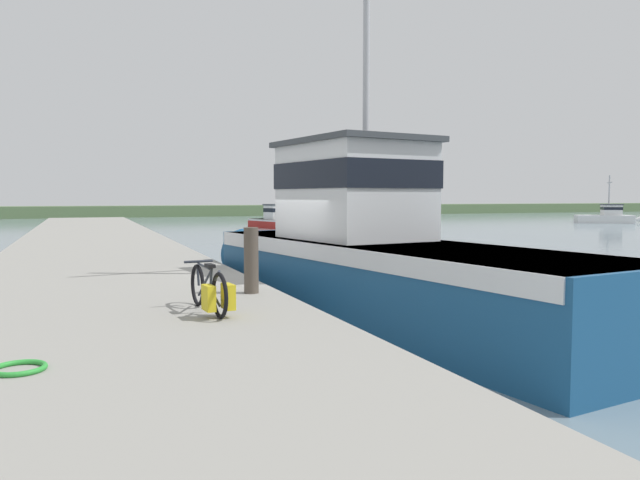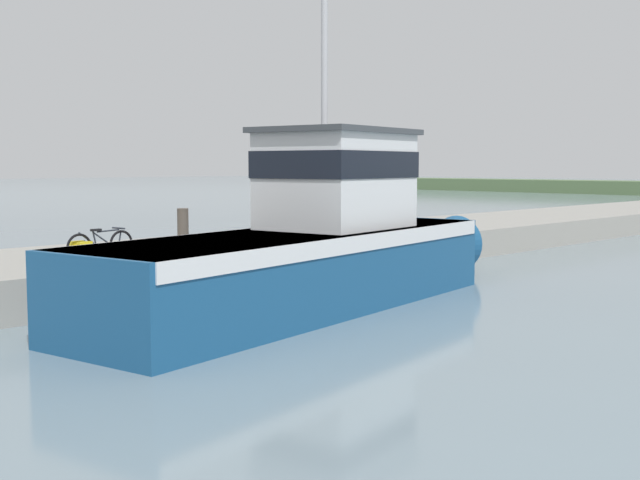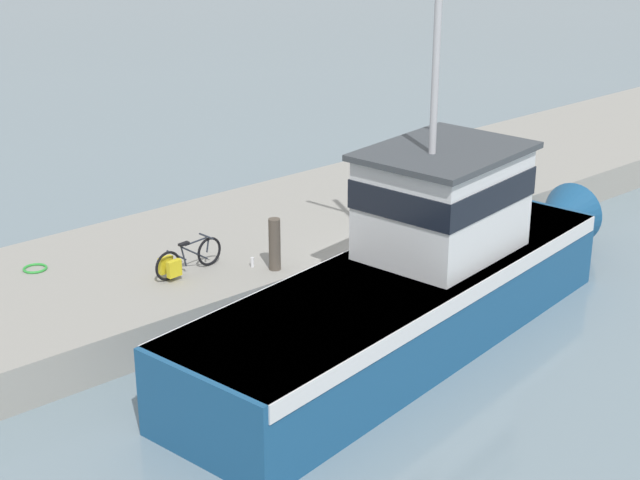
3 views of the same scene
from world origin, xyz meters
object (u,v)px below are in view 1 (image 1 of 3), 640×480
boat_orange_near (607,216)px  mooring_post (251,260)px  fishing_boat_main (372,254)px  water_bottle_by_bike (232,290)px  bicycle_touring (211,291)px  boat_white_moored (273,219)px

boat_orange_near → mooring_post: 57.32m
fishing_boat_main → water_bottle_by_bike: (-3.39, -1.65, -0.36)m
boat_orange_near → mooring_post: boat_orange_near is taller
fishing_boat_main → mooring_post: fishing_boat_main is taller
boat_orange_near → bicycle_touring: size_ratio=3.32×
mooring_post → boat_white_moored: bearing=72.7°
boat_white_moored → bicycle_touring: boat_white_moored is taller
boat_white_moored → boat_orange_near: bearing=160.0°
boat_white_moored → boat_orange_near: size_ratio=0.96×
bicycle_touring → boat_orange_near: bearing=33.8°
fishing_boat_main → mooring_post: size_ratio=11.39×
boat_orange_near → mooring_post: (-44.81, -35.73, 0.78)m
boat_orange_near → water_bottle_by_bike: (-45.23, -36.02, 0.31)m
mooring_post → bicycle_touring: bearing=-121.7°
boat_white_moored → water_bottle_by_bike: boat_white_moored is taller
bicycle_touring → water_bottle_by_bike: bicycle_touring is taller
boat_orange_near → bicycle_touring: 59.15m
mooring_post → boat_orange_near: bearing=38.6°
boat_white_moored → water_bottle_by_bike: 40.24m
bicycle_touring → mooring_post: (1.03, 1.66, 0.25)m
fishing_boat_main → boat_orange_near: size_ratio=2.24×
boat_white_moored → bicycle_touring: 41.73m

